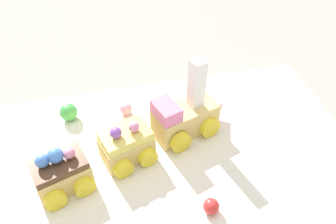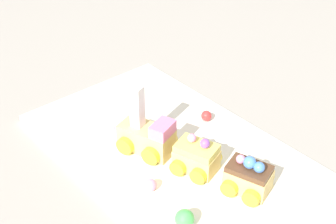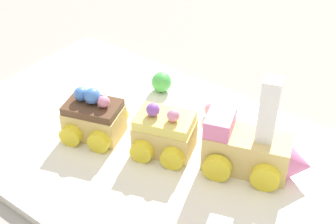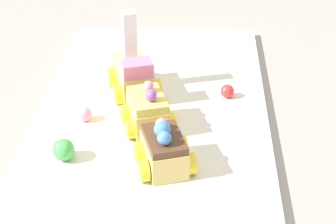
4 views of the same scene
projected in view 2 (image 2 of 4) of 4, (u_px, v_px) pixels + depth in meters
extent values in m
plane|color=gray|center=(188.00, 164.00, 0.82)|extent=(10.00, 10.00, 0.00)
cube|color=white|center=(188.00, 162.00, 0.82)|extent=(0.63, 0.33, 0.01)
cube|color=#E5C675|center=(146.00, 139.00, 0.82)|extent=(0.11, 0.07, 0.05)
cube|color=pink|center=(163.00, 129.00, 0.79)|extent=(0.04, 0.05, 0.02)
cone|color=pink|center=(119.00, 130.00, 0.85)|extent=(0.04, 0.05, 0.04)
cube|color=white|center=(138.00, 121.00, 0.81)|extent=(0.02, 0.02, 0.02)
cube|color=white|center=(137.00, 111.00, 0.80)|extent=(0.02, 0.02, 0.02)
cube|color=white|center=(137.00, 102.00, 0.79)|extent=(0.02, 0.02, 0.02)
cube|color=white|center=(137.00, 92.00, 0.78)|extent=(0.02, 0.02, 0.02)
cylinder|color=yellow|center=(143.00, 129.00, 0.86)|extent=(0.03, 0.02, 0.03)
cylinder|color=yellow|center=(125.00, 146.00, 0.82)|extent=(0.03, 0.02, 0.03)
cylinder|color=yellow|center=(168.00, 139.00, 0.83)|extent=(0.03, 0.02, 0.03)
cylinder|color=yellow|center=(151.00, 156.00, 0.79)|extent=(0.03, 0.02, 0.03)
cube|color=#E5C675|center=(196.00, 160.00, 0.78)|extent=(0.08, 0.07, 0.04)
cube|color=#EFE066|center=(197.00, 149.00, 0.77)|extent=(0.08, 0.06, 0.01)
sphere|color=#9956C6|center=(203.00, 144.00, 0.75)|extent=(0.02, 0.02, 0.02)
sphere|color=pink|center=(192.00, 138.00, 0.77)|extent=(0.02, 0.02, 0.02)
cylinder|color=yellow|center=(194.00, 149.00, 0.81)|extent=(0.03, 0.02, 0.03)
cylinder|color=yellow|center=(178.00, 168.00, 0.77)|extent=(0.03, 0.02, 0.03)
cylinder|color=yellow|center=(214.00, 157.00, 0.80)|extent=(0.03, 0.02, 0.03)
cylinder|color=yellow|center=(198.00, 176.00, 0.76)|extent=(0.03, 0.02, 0.03)
cube|color=#E5C675|center=(248.00, 180.00, 0.74)|extent=(0.08, 0.07, 0.04)
cube|color=brown|center=(249.00, 169.00, 0.73)|extent=(0.08, 0.06, 0.01)
sphere|color=#4C84E0|center=(259.00, 167.00, 0.71)|extent=(0.02, 0.02, 0.02)
sphere|color=#4C84E0|center=(250.00, 162.00, 0.72)|extent=(0.03, 0.03, 0.02)
sphere|color=pink|center=(241.00, 159.00, 0.73)|extent=(0.02, 0.02, 0.01)
cylinder|color=yellow|center=(244.00, 168.00, 0.77)|extent=(0.03, 0.02, 0.03)
cylinder|color=yellow|center=(229.00, 189.00, 0.73)|extent=(0.03, 0.02, 0.03)
cylinder|color=yellow|center=(265.00, 176.00, 0.76)|extent=(0.03, 0.02, 0.03)
cylinder|color=yellow|center=(252.00, 198.00, 0.72)|extent=(0.03, 0.02, 0.03)
sphere|color=#4CBC56|center=(185.00, 219.00, 0.68)|extent=(0.03, 0.03, 0.03)
sphere|color=red|center=(206.00, 116.00, 0.90)|extent=(0.02, 0.02, 0.02)
sphere|color=pink|center=(150.00, 185.00, 0.74)|extent=(0.02, 0.02, 0.02)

